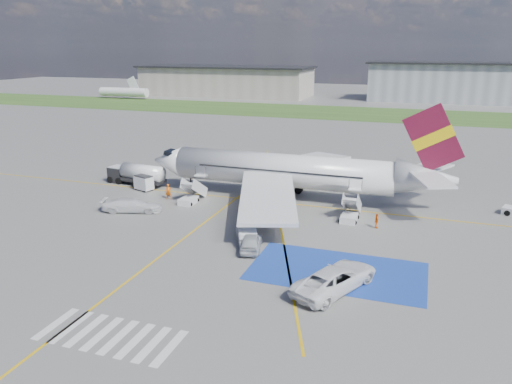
{
  "coord_description": "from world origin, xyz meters",
  "views": [
    {
      "loc": [
        15.93,
        -41.01,
        17.55
      ],
      "look_at": [
        0.24,
        4.05,
        3.5
      ],
      "focal_mm": 35.0,
      "sensor_mm": 36.0,
      "label": 1
    }
  ],
  "objects_px": {
    "fuel_tanker": "(137,176)",
    "van_white_a": "(336,275)",
    "van_white_b": "(132,203)",
    "airliner": "(294,171)",
    "gpu_cart": "(144,184)",
    "car_silver_b": "(246,233)",
    "car_silver_a": "(251,242)"
  },
  "relations": [
    {
      "from": "fuel_tanker",
      "to": "van_white_a",
      "type": "distance_m",
      "value": 36.35
    },
    {
      "from": "van_white_a",
      "to": "van_white_b",
      "type": "xyz_separation_m",
      "value": [
        -24.41,
        10.74,
        -0.21
      ]
    },
    {
      "from": "van_white_b",
      "to": "airliner",
      "type": "bearing_deg",
      "value": -72.44
    },
    {
      "from": "gpu_cart",
      "to": "car_silver_b",
      "type": "xyz_separation_m",
      "value": [
        18.04,
        -11.64,
        -0.07
      ]
    },
    {
      "from": "fuel_tanker",
      "to": "van_white_b",
      "type": "xyz_separation_m",
      "value": [
        5.55,
        -9.84,
        -0.21
      ]
    },
    {
      "from": "van_white_a",
      "to": "van_white_b",
      "type": "height_order",
      "value": "van_white_a"
    },
    {
      "from": "car_silver_a",
      "to": "airliner",
      "type": "bearing_deg",
      "value": -102.43
    },
    {
      "from": "fuel_tanker",
      "to": "car_silver_b",
      "type": "height_order",
      "value": "fuel_tanker"
    },
    {
      "from": "van_white_a",
      "to": "airliner",
      "type": "bearing_deg",
      "value": -42.39
    },
    {
      "from": "gpu_cart",
      "to": "van_white_a",
      "type": "distance_m",
      "value": 33.32
    },
    {
      "from": "airliner",
      "to": "van_white_a",
      "type": "bearing_deg",
      "value": -67.17
    },
    {
      "from": "car_silver_a",
      "to": "car_silver_b",
      "type": "xyz_separation_m",
      "value": [
        -1.17,
        1.88,
        0.03
      ]
    },
    {
      "from": "fuel_tanker",
      "to": "van_white_a",
      "type": "xyz_separation_m",
      "value": [
        29.96,
        -20.58,
        -0.0
      ]
    },
    {
      "from": "airliner",
      "to": "car_silver_b",
      "type": "xyz_separation_m",
      "value": [
        -0.75,
        -14.24,
        -2.6
      ]
    },
    {
      "from": "gpu_cart",
      "to": "van_white_a",
      "type": "height_order",
      "value": "van_white_a"
    },
    {
      "from": "airliner",
      "to": "fuel_tanker",
      "type": "xyz_separation_m",
      "value": [
        -21.06,
        -0.56,
        -2.22
      ]
    },
    {
      "from": "airliner",
      "to": "car_silver_a",
      "type": "distance_m",
      "value": 16.34
    },
    {
      "from": "car_silver_a",
      "to": "van_white_b",
      "type": "bearing_deg",
      "value": -33.67
    },
    {
      "from": "airliner",
      "to": "car_silver_b",
      "type": "distance_m",
      "value": 14.49
    },
    {
      "from": "van_white_b",
      "to": "fuel_tanker",
      "type": "bearing_deg",
      "value": 13.15
    },
    {
      "from": "airliner",
      "to": "fuel_tanker",
      "type": "distance_m",
      "value": 21.19
    },
    {
      "from": "airliner",
      "to": "van_white_b",
      "type": "bearing_deg",
      "value": -146.17
    },
    {
      "from": "airliner",
      "to": "fuel_tanker",
      "type": "height_order",
      "value": "airliner"
    },
    {
      "from": "gpu_cart",
      "to": "van_white_a",
      "type": "relative_size",
      "value": 0.42
    },
    {
      "from": "gpu_cart",
      "to": "van_white_b",
      "type": "height_order",
      "value": "van_white_b"
    },
    {
      "from": "gpu_cart",
      "to": "car_silver_a",
      "type": "distance_m",
      "value": 23.49
    },
    {
      "from": "van_white_a",
      "to": "van_white_b",
      "type": "distance_m",
      "value": 26.67
    },
    {
      "from": "car_silver_a",
      "to": "car_silver_b",
      "type": "distance_m",
      "value": 2.22
    },
    {
      "from": "airliner",
      "to": "car_silver_a",
      "type": "relative_size",
      "value": 8.29
    },
    {
      "from": "car_silver_b",
      "to": "van_white_a",
      "type": "bearing_deg",
      "value": 118.15
    },
    {
      "from": "car_silver_a",
      "to": "van_white_b",
      "type": "relative_size",
      "value": 0.9
    },
    {
      "from": "fuel_tanker",
      "to": "car_silver_a",
      "type": "bearing_deg",
      "value": -28.69
    }
  ]
}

